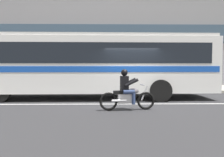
% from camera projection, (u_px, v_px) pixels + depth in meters
% --- Properties ---
extents(ground_plane, '(60.00, 60.00, 0.00)m').
position_uv_depth(ground_plane, '(132.00, 102.00, 10.83)').
color(ground_plane, '#2B2B2D').
extents(sidewalk_curb, '(28.00, 3.80, 0.15)m').
position_uv_depth(sidewalk_curb, '(124.00, 89.00, 15.91)').
color(sidewalk_curb, '#A39E93').
rests_on(sidewalk_curb, ground_plane).
extents(lane_center_stripe, '(26.60, 0.14, 0.01)m').
position_uv_depth(lane_center_stripe, '(133.00, 104.00, 10.23)').
color(lane_center_stripe, silver).
rests_on(lane_center_stripe, ground_plane).
extents(office_building_facade, '(28.00, 0.89, 11.63)m').
position_uv_depth(office_building_facade, '(122.00, 12.00, 17.85)').
color(office_building_facade, gray).
rests_on(office_building_facade, ground_plane).
extents(transit_bus, '(12.82, 2.85, 3.22)m').
position_uv_depth(transit_bus, '(87.00, 62.00, 11.87)').
color(transit_bus, white).
rests_on(transit_bus, ground_plane).
extents(motorcycle_with_rider, '(2.14, 0.66, 1.56)m').
position_uv_depth(motorcycle_with_rider, '(127.00, 93.00, 8.82)').
color(motorcycle_with_rider, black).
rests_on(motorcycle_with_rider, ground_plane).
extents(fire_hydrant, '(0.22, 0.30, 0.75)m').
position_uv_depth(fire_hydrant, '(100.00, 84.00, 14.71)').
color(fire_hydrant, '#4C8C3F').
rests_on(fire_hydrant, sidewalk_curb).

